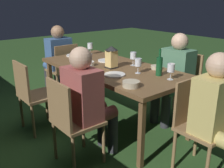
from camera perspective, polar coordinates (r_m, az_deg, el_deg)
The scene contains 23 objects.
ground_plane at distance 3.42m, azimuth -0.00°, elevation -8.44°, with size 16.00×16.00×0.00m, color #2D5123.
dining_table at distance 3.16m, azimuth -0.00°, elevation 3.00°, with size 1.96×0.93×0.76m.
chair_head_far at distance 4.20m, azimuth -10.73°, elevation 3.57°, with size 0.40×0.42×0.87m.
person_in_blue at distance 4.34m, azimuth -12.12°, elevation 6.01°, with size 0.48×0.38×1.15m.
chair_side_right_a at distance 2.44m, azimuth -9.11°, elevation -7.68°, with size 0.42×0.40×0.87m.
person_in_rust at distance 2.47m, azimuth -5.39°, elevation -3.30°, with size 0.38×0.47×1.15m.
chair_head_near at distance 2.48m, azimuth 18.55°, elevation -8.01°, with size 0.40×0.42×0.87m.
person_in_mustard at distance 2.33m, azimuth 22.97°, elevation -6.15°, with size 0.48×0.38×1.15m.
chair_side_right_b at distance 3.17m, azimuth -17.30°, elevation -1.94°, with size 0.42×0.40×0.87m.
chair_side_left_a at distance 3.55m, azimuth 15.42°, elevation 0.39°, with size 0.42×0.40×0.87m.
person_in_green at distance 3.35m, azimuth 13.69°, elevation 2.19°, with size 0.38×0.47×1.15m.
lantern_centerpiece at distance 3.05m, azimuth -0.12°, elevation 6.32°, with size 0.15×0.15×0.27m.
green_bottle_on_table at distance 2.80m, azimuth 10.51°, elevation 4.03°, with size 0.07×0.07×0.29m.
wine_glass_a at distance 3.18m, azimuth 4.76°, elevation 6.21°, with size 0.08×0.08×0.17m.
wine_glass_b at distance 3.84m, azimuth -4.92°, elevation 8.36°, with size 0.08×0.08×0.17m.
wine_glass_c at distance 2.68m, azimuth 13.03°, elevation 3.38°, with size 0.08×0.08×0.17m.
wine_glass_d at distance 2.85m, azimuth 5.86°, elevation 4.68°, with size 0.08×0.08×0.17m.
plate_a at distance 3.42m, azimuth -1.40°, elevation 5.27°, with size 0.21×0.21×0.01m, color white.
plate_b at distance 3.78m, azimuth -8.28°, elevation 6.37°, with size 0.25×0.25×0.01m, color silver.
plate_c at distance 2.79m, azimuth 0.63°, elevation 2.12°, with size 0.23×0.23×0.01m, color white.
bowl_olives at distance 2.42m, azimuth 4.29°, elevation 0.06°, with size 0.17×0.17×0.06m.
bowl_bread at distance 3.20m, azimuth -5.25°, elevation 4.61°, with size 0.14×0.14×0.05m.
bowl_salad at distance 3.07m, azimuth 9.83°, elevation 3.71°, with size 0.13×0.13×0.04m.
Camera 1 is at (-2.35, 1.93, 1.56)m, focal length 40.92 mm.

